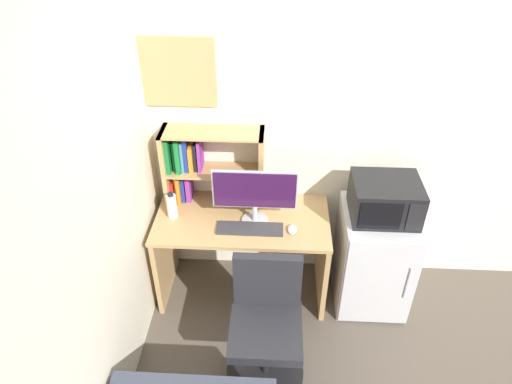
% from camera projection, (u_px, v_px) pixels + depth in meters
% --- Properties ---
extents(wall_back, '(6.40, 0.04, 2.60)m').
position_uv_depth(wall_back, '(438.00, 128.00, 3.11)').
color(wall_back, silver).
rests_on(wall_back, ground_plane).
extents(wall_left, '(0.04, 4.40, 2.60)m').
position_uv_depth(wall_left, '(50.00, 297.00, 1.88)').
color(wall_left, silver).
rests_on(wall_left, ground_plane).
extents(desk, '(1.23, 0.63, 0.73)m').
position_uv_depth(desk, '(243.00, 241.00, 3.35)').
color(desk, tan).
rests_on(desk, ground_plane).
extents(hutch_bookshelf, '(0.71, 0.24, 0.58)m').
position_uv_depth(hutch_bookshelf, '(199.00, 163.00, 3.23)').
color(hutch_bookshelf, tan).
rests_on(hutch_bookshelf, desk).
extents(monitor, '(0.58, 0.19, 0.41)m').
position_uv_depth(monitor, '(255.00, 193.00, 3.06)').
color(monitor, '#B7B7BC').
rests_on(monitor, desk).
extents(keyboard, '(0.45, 0.13, 0.02)m').
position_uv_depth(keyboard, '(250.00, 229.00, 3.11)').
color(keyboard, '#333338').
rests_on(keyboard, desk).
extents(computer_mouse, '(0.06, 0.11, 0.03)m').
position_uv_depth(computer_mouse, '(292.00, 229.00, 3.10)').
color(computer_mouse, silver).
rests_on(computer_mouse, desk).
extents(water_bottle, '(0.07, 0.07, 0.20)m').
position_uv_depth(water_bottle, '(172.00, 206.00, 3.19)').
color(water_bottle, silver).
rests_on(water_bottle, desk).
extents(mini_fridge, '(0.52, 0.57, 0.80)m').
position_uv_depth(mini_fridge, '(373.00, 257.00, 3.36)').
color(mini_fridge, silver).
rests_on(mini_fridge, ground_plane).
extents(microwave, '(0.45, 0.39, 0.26)m').
position_uv_depth(microwave, '(385.00, 199.00, 3.06)').
color(microwave, black).
rests_on(microwave, mini_fridge).
extents(desk_chair, '(0.51, 0.51, 0.88)m').
position_uv_depth(desk_chair, '(266.00, 330.00, 2.86)').
color(desk_chair, black).
rests_on(desk_chair, ground_plane).
extents(wall_corkboard, '(0.65, 0.02, 0.46)m').
position_uv_depth(wall_corkboard, '(166.00, 72.00, 2.95)').
color(wall_corkboard, tan).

